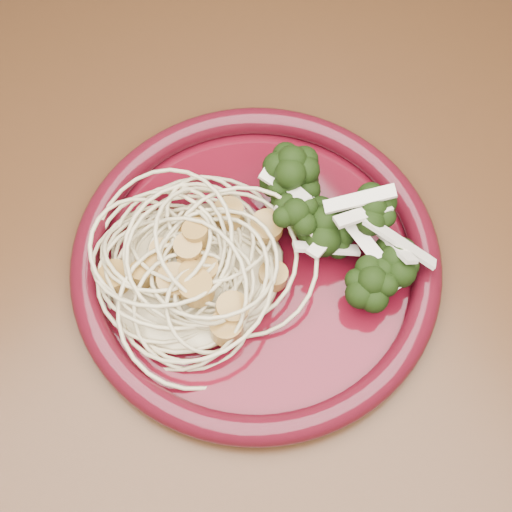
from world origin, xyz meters
name	(u,v)px	position (x,y,z in m)	size (l,w,h in m)	color
dining_table	(271,299)	(0.00, 0.00, 0.65)	(1.20, 0.80, 0.75)	#472814
dinner_plate	(256,261)	(-0.02, 0.00, 0.76)	(0.39, 0.39, 0.03)	#480812
spaghetti_pile	(197,268)	(-0.06, 0.02, 0.77)	(0.15, 0.13, 0.03)	#C9BB8B
scallop_cluster	(193,246)	(-0.06, 0.02, 0.81)	(0.14, 0.14, 0.05)	#AC843F
broccoli_pile	(327,232)	(0.04, -0.02, 0.78)	(0.09, 0.15, 0.05)	black
onion_garnish	(331,211)	(0.04, -0.02, 0.82)	(0.07, 0.10, 0.06)	beige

